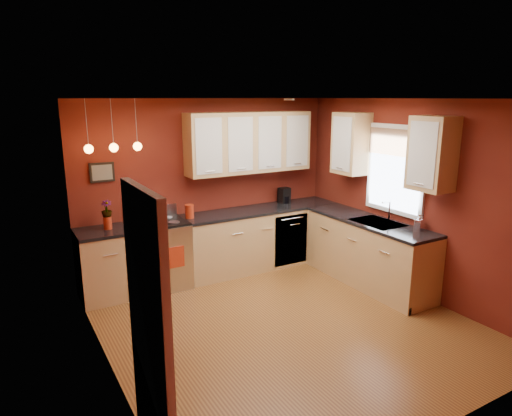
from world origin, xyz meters
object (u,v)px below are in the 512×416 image
coffee_maker (284,196)px  sink (377,224)px  soap_pump (419,222)px  gas_range (160,254)px  red_canister (190,211)px

coffee_maker → sink: bearing=-82.6°
soap_pump → coffee_maker: bearing=105.8°
coffee_maker → gas_range: bearing=176.2°
sink → gas_range: bearing=150.2°
red_canister → coffee_maker: size_ratio=0.80×
sink → red_canister: (-2.15, 1.50, 0.12)m
gas_range → soap_pump: soap_pump is taller
sink → red_canister: sink is taller
sink → coffee_maker: (-0.44, 1.65, 0.14)m
sink → red_canister: size_ratio=3.58×
red_canister → coffee_maker: bearing=4.7°
gas_range → soap_pump: size_ratio=5.21×
red_canister → soap_pump: 3.11m
sink → soap_pump: size_ratio=3.29×
sink → coffee_maker: sink is taller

